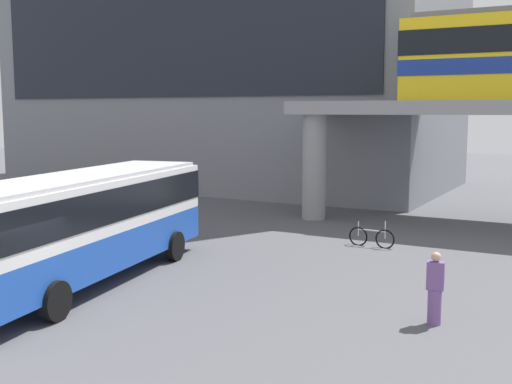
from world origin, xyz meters
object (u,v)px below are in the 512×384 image
Objects in this scene: bicycle_silver at (371,237)px; station_building at (233,26)px; pedestrian_walking_across at (435,290)px; bus_main at (82,217)px.

station_building is at bearing 133.65° from bicycle_silver.
pedestrian_walking_across is (4.08, -7.69, 0.47)m from bicycle_silver.
bus_main is 6.32× the size of bicycle_silver.
station_building is at bearing 111.03° from bus_main.
bicycle_silver is at bearing 117.94° from pedestrian_walking_across.
station_building is 16.20× the size of bicycle_silver.
bicycle_silver is at bearing -46.35° from station_building.
bus_main is at bearing -68.97° from station_building.
bus_main reaches higher than pedestrian_walking_across.
station_building is 32.42m from pedestrian_walking_across.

